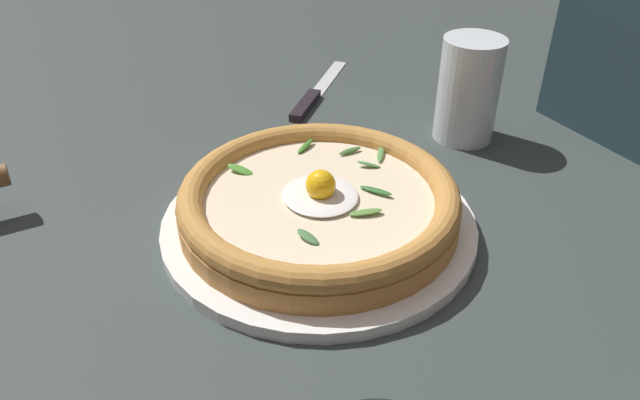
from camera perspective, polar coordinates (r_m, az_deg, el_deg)
The scene contains 5 objects.
ground_plane at distance 0.58m, azimuth 0.51°, elevation -4.37°, with size 2.40×2.40×0.03m, color #353F3D.
pizza_plate at distance 0.58m, azimuth 0.00°, elevation -2.14°, with size 0.29×0.29×0.01m, color white.
pizza at distance 0.56m, azimuth 0.00°, elevation -0.06°, with size 0.26×0.26×0.05m.
table_knife at distance 0.83m, azimuth -0.67°, elevation 9.66°, with size 0.14×0.18×0.01m.
drinking_glass at distance 0.73m, azimuth 13.61°, elevation 9.35°, with size 0.07×0.07×0.12m.
Camera 1 is at (0.37, -0.27, 0.35)m, focal length 34.24 mm.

